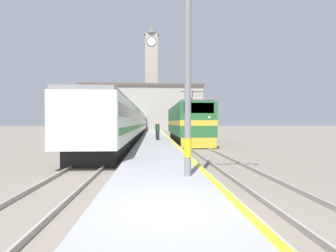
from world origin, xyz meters
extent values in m
plane|color=#70665B|center=(0.00, 30.00, 0.00)|extent=(200.00, 200.00, 0.00)
cube|color=gray|center=(0.00, 25.00, 0.19)|extent=(3.23, 140.00, 0.38)
cube|color=yellow|center=(1.47, 25.00, 0.39)|extent=(0.20, 140.00, 0.00)
cube|color=#70665B|center=(3.23, 25.00, 0.01)|extent=(2.83, 140.00, 0.02)
cube|color=gray|center=(2.51, 25.00, 0.09)|extent=(0.07, 140.00, 0.14)
cube|color=gray|center=(3.95, 25.00, 0.09)|extent=(0.07, 140.00, 0.14)
cube|color=#70665B|center=(-3.22, 25.00, 0.01)|extent=(2.84, 140.00, 0.02)
cube|color=gray|center=(-3.93, 25.00, 0.09)|extent=(0.07, 140.00, 0.14)
cube|color=gray|center=(-2.50, 25.00, 0.09)|extent=(0.07, 140.00, 0.14)
cube|color=black|center=(3.23, 22.12, 0.45)|extent=(2.46, 13.75, 0.90)
cube|color=#286B38|center=(3.23, 22.12, 2.32)|extent=(2.90, 14.94, 2.83)
cube|color=gold|center=(3.23, 22.12, 2.03)|extent=(2.92, 14.96, 0.44)
cube|color=gold|center=(3.23, 14.80, 0.50)|extent=(2.75, 0.30, 0.81)
cube|color=black|center=(3.23, 14.71, 3.18)|extent=(2.32, 0.12, 0.80)
sphere|color=white|center=(2.43, 14.67, 2.46)|extent=(0.20, 0.20, 0.20)
sphere|color=white|center=(4.03, 14.67, 2.46)|extent=(0.20, 0.20, 0.20)
cube|color=#4C4C51|center=(3.23, 22.12, 3.79)|extent=(2.61, 14.20, 0.12)
cylinder|color=#333333|center=(3.23, 18.03, 4.35)|extent=(0.06, 0.63, 1.03)
cylinder|color=#333333|center=(3.23, 18.73, 4.35)|extent=(0.06, 0.63, 1.03)
cube|color=#262626|center=(3.23, 18.38, 4.85)|extent=(2.03, 0.08, 0.06)
cube|color=black|center=(-3.22, 31.87, 0.45)|extent=(2.46, 50.23, 0.90)
cube|color=silver|center=(-3.22, 31.87, 2.17)|extent=(2.90, 52.32, 2.53)
cube|color=black|center=(-3.22, 31.87, 2.67)|extent=(2.92, 51.27, 0.64)
cube|color=#338442|center=(-3.22, 31.87, 1.66)|extent=(2.92, 51.27, 0.36)
cube|color=gray|center=(-3.22, 31.87, 3.53)|extent=(2.67, 52.32, 0.20)
cylinder|color=gray|center=(0.80, 3.10, 4.85)|extent=(0.21, 0.21, 8.92)
cylinder|color=yellow|center=(0.80, 3.10, 1.28)|extent=(0.23, 0.23, 0.60)
cylinder|color=#23232D|center=(0.19, 19.74, 0.79)|extent=(0.26, 0.26, 0.80)
cylinder|color=#234C33|center=(0.19, 19.74, 1.52)|extent=(0.34, 0.34, 0.67)
sphere|color=tan|center=(0.19, 19.74, 1.97)|extent=(0.22, 0.22, 0.22)
cylinder|color=#23232D|center=(0.12, 20.62, 0.79)|extent=(0.26, 0.26, 0.82)
cylinder|color=maroon|center=(0.12, 20.62, 1.54)|extent=(0.34, 0.34, 0.68)
sphere|color=tan|center=(0.12, 20.62, 2.00)|extent=(0.22, 0.22, 0.22)
cube|color=#ADA393|center=(-0.60, 70.61, 13.59)|extent=(3.51, 3.51, 27.18)
cylinder|color=black|center=(-0.60, 68.83, 24.73)|extent=(2.75, 0.06, 2.75)
cylinder|color=white|center=(-0.60, 68.80, 24.73)|extent=(2.45, 0.10, 2.45)
cone|color=#47514C|center=(-0.60, 70.61, 28.76)|extent=(4.38, 4.38, 3.16)
cube|color=#A8A399|center=(-2.70, 57.91, 5.10)|extent=(27.39, 9.94, 10.19)
cube|color=#564C47|center=(-2.70, 57.91, 10.44)|extent=(27.99, 10.54, 0.50)
camera|label=1|loc=(-0.31, -5.15, 2.10)|focal=28.00mm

